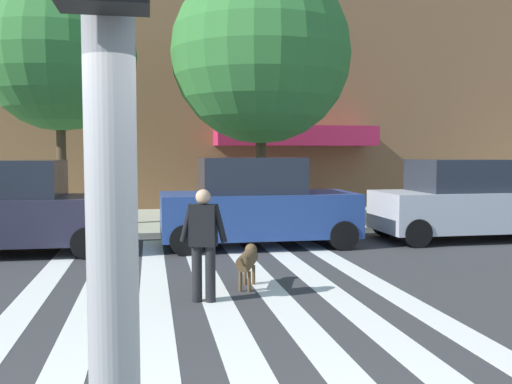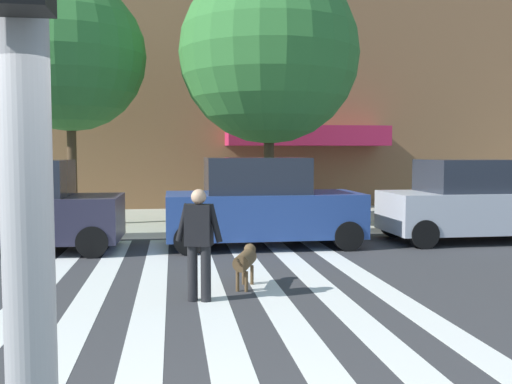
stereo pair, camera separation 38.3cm
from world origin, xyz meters
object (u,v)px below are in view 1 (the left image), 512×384
object	(u,v)px
pedestrian_dog_walker	(203,239)
parked_car_third_in_line	(256,205)
street_tree_nearest	(59,55)
dog_on_leash	(248,260)
parked_car_fourth_in_line	(464,202)
street_tree_middle	(261,54)
parked_car_behind_first	(5,209)

from	to	relation	value
pedestrian_dog_walker	parked_car_third_in_line	bearing A→B (deg)	70.42
street_tree_nearest	dog_on_leash	distance (m)	9.24
parked_car_third_in_line	dog_on_leash	world-z (taller)	parked_car_third_in_line
parked_car_fourth_in_line	parked_car_third_in_line	bearing A→B (deg)	-180.00
street_tree_nearest	parked_car_third_in_line	bearing A→B (deg)	-34.68
street_tree_middle	dog_on_leash	distance (m)	7.82
pedestrian_dog_walker	dog_on_leash	xyz separation A→B (m)	(0.78, 0.75, -0.48)
parked_car_third_in_line	street_tree_middle	bearing A→B (deg)	76.39
parked_car_behind_first	dog_on_leash	world-z (taller)	parked_car_behind_first
parked_car_behind_first	parked_car_fourth_in_line	distance (m)	10.69
parked_car_third_in_line	pedestrian_dog_walker	bearing A→B (deg)	-109.58
parked_car_third_in_line	dog_on_leash	size ratio (longest dim) A/B	4.20
parked_car_behind_first	dog_on_leash	xyz separation A→B (m)	(4.57, -3.89, -0.53)
parked_car_fourth_in_line	dog_on_leash	world-z (taller)	parked_car_fourth_in_line
parked_car_third_in_line	street_tree_nearest	xyz separation A→B (m)	(-4.75, 3.29, 3.81)
parked_car_fourth_in_line	pedestrian_dog_walker	distance (m)	8.32
parked_car_fourth_in_line	street_tree_middle	world-z (taller)	street_tree_middle
parked_car_third_in_line	street_tree_nearest	world-z (taller)	street_tree_nearest
pedestrian_dog_walker	dog_on_leash	bearing A→B (deg)	44.10
parked_car_fourth_in_line	street_tree_nearest	xyz separation A→B (m)	(-10.00, 3.29, 3.84)
parked_car_fourth_in_line	pedestrian_dog_walker	size ratio (longest dim) A/B	2.70
parked_car_third_in_line	parked_car_behind_first	bearing A→B (deg)	179.99
parked_car_behind_first	parked_car_third_in_line	size ratio (longest dim) A/B	1.01
parked_car_behind_first	parked_car_third_in_line	distance (m)	5.44
parked_car_behind_first	parked_car_fourth_in_line	size ratio (longest dim) A/B	1.01
parked_car_third_in_line	dog_on_leash	xyz separation A→B (m)	(-0.87, -3.89, -0.52)
parked_car_third_in_line	pedestrian_dog_walker	size ratio (longest dim) A/B	2.71
parked_car_fourth_in_line	street_tree_middle	size ratio (longest dim) A/B	0.62
street_tree_nearest	dog_on_leash	world-z (taller)	street_tree_nearest
parked_car_fourth_in_line	dog_on_leash	bearing A→B (deg)	-147.58
parked_car_third_in_line	parked_car_fourth_in_line	world-z (taller)	parked_car_third_in_line
pedestrian_dog_walker	parked_car_fourth_in_line	bearing A→B (deg)	33.93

